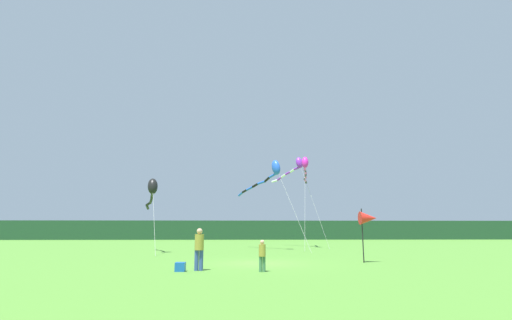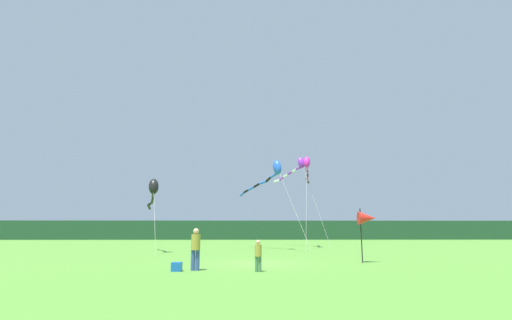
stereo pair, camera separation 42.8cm
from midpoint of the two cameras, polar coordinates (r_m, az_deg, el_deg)
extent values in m
plane|color=#4C842D|center=(19.91, -0.01, -15.39)|extent=(120.00, 120.00, 0.00)
cube|color=#1E4228|center=(64.83, -1.43, -10.58)|extent=(108.00, 2.67, 3.15)
cylinder|color=#334C8C|center=(16.60, -9.76, -14.77)|extent=(0.18, 0.18, 0.84)
cylinder|color=#334C8C|center=(16.58, -9.08, -14.80)|extent=(0.18, 0.18, 0.84)
cylinder|color=olive|center=(16.55, -9.34, -12.19)|extent=(0.39, 0.39, 0.67)
sphere|color=tan|center=(16.54, -9.30, -10.61)|extent=(0.25, 0.25, 0.25)
cylinder|color=#3F724C|center=(15.93, -0.11, -15.52)|extent=(0.13, 0.13, 0.61)
cylinder|color=#3F724C|center=(15.94, 0.42, -15.51)|extent=(0.13, 0.13, 0.61)
cylinder|color=olive|center=(15.90, 0.15, -13.54)|extent=(0.28, 0.28, 0.49)
sphere|color=tan|center=(15.88, 0.15, -12.34)|extent=(0.18, 0.18, 0.18)
cube|color=#1959B2|center=(16.46, -12.16, -15.56)|extent=(0.40, 0.42, 0.37)
cylinder|color=black|center=(20.83, 15.29, -10.96)|extent=(0.06, 0.06, 2.80)
cone|color=red|center=(20.95, 16.09, -8.47)|extent=(0.90, 0.70, 0.70)
cylinder|color=#B2B2B2|center=(33.37, 7.07, -6.47)|extent=(0.93, 4.26, 7.99)
ellipsoid|color=#E026B2|center=(36.01, 7.11, -0.36)|extent=(0.83, 1.15, 1.31)
cylinder|color=#E026B2|center=(36.18, 7.10, -1.27)|extent=(0.25, 0.61, 0.35)
cylinder|color=black|center=(36.70, 7.12, -1.59)|extent=(0.34, 0.60, 0.28)
cylinder|color=#E026B2|center=(37.21, 7.19, -1.87)|extent=(0.31, 0.62, 0.32)
cylinder|color=black|center=(37.73, 7.20, -2.22)|extent=(0.28, 0.62, 0.37)
cylinder|color=#E026B2|center=(38.24, 7.20, -2.54)|extent=(0.30, 0.60, 0.29)
cylinder|color=black|center=(38.76, 7.14, -2.78)|extent=(0.21, 0.57, 0.28)
cylinder|color=#E026B2|center=(39.28, 7.14, -3.02)|extent=(0.38, 0.61, 0.30)
cylinder|color=black|center=(39.79, 7.26, -3.29)|extent=(0.36, 0.63, 0.35)
cylinder|color=#B2B2B2|center=(35.83, 8.39, -6.50)|extent=(2.09, 3.02, 8.24)
ellipsoid|color=purple|center=(37.63, 6.27, -0.41)|extent=(1.07, 1.11, 1.26)
cylinder|color=purple|center=(37.82, 5.89, -1.25)|extent=(0.61, 0.76, 0.30)
cylinder|color=white|center=(38.41, 5.22, -1.60)|extent=(0.50, 0.82, 0.35)
cylinder|color=purple|center=(38.99, 4.58, -1.99)|extent=(0.61, 0.78, 0.36)
cylinder|color=white|center=(39.57, 3.91, -2.38)|extent=(0.56, 0.81, 0.39)
cylinder|color=purple|center=(40.16, 3.29, -2.82)|extent=(0.59, 0.81, 0.44)
cylinder|color=white|center=(40.68, 2.56, -3.19)|extent=(0.71, 0.69, 0.31)
cylinder|color=#B2B2B2|center=(27.42, -15.65, -8.57)|extent=(1.13, 2.98, 4.88)
ellipsoid|color=black|center=(29.15, -15.80, -3.85)|extent=(1.08, 1.33, 1.44)
cylinder|color=black|center=(29.53, -15.87, -4.99)|extent=(0.42, 0.91, 0.29)
cylinder|color=black|center=(30.38, -15.92, -5.45)|extent=(0.43, 0.94, 0.43)
cylinder|color=black|center=(31.22, -16.03, -5.99)|extent=(0.48, 0.93, 0.41)
cylinder|color=black|center=(32.05, -16.36, -6.40)|extent=(0.65, 0.86, 0.34)
cylinder|color=black|center=(32.88, -16.51, -6.82)|extent=(0.30, 0.94, 0.43)
cylinder|color=#B2B2B2|center=(30.10, 5.14, -7.09)|extent=(2.27, 3.55, 6.93)
ellipsoid|color=blue|center=(32.11, 2.67, -1.12)|extent=(1.18, 1.35, 1.54)
cylinder|color=blue|center=(32.34, 2.19, -2.35)|extent=(0.68, 0.84, 0.40)
cylinder|color=black|center=(32.99, 1.36, -2.93)|extent=(0.57, 0.91, 0.46)
cylinder|color=blue|center=(33.62, 0.47, -3.44)|extent=(0.77, 0.76, 0.35)
cylinder|color=black|center=(34.22, -0.46, -3.86)|extent=(0.65, 0.86, 0.39)
cylinder|color=blue|center=(34.88, -1.30, -4.32)|extent=(0.71, 0.83, 0.41)
cylinder|color=black|center=(35.56, -2.05, -4.73)|extent=(0.59, 0.87, 0.35)
cylinder|color=blue|center=(36.29, -2.66, -5.16)|extent=(0.57, 0.90, 0.44)
camera|label=1|loc=(0.21, -90.47, 0.09)|focal=26.38mm
camera|label=2|loc=(0.21, 89.53, -0.09)|focal=26.38mm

